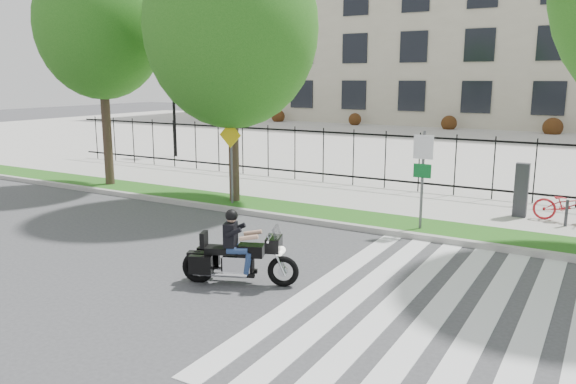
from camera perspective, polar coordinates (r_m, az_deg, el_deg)
The scene contains 14 objects.
ground at distance 12.04m, azimuth -6.05°, elevation -7.65°, with size 120.00×120.00×0.00m, color #3D3D40.
curb at distance 15.36m, azimuth 3.01°, elevation -3.06°, with size 60.00×0.20×0.15m, color #9E9D95.
grass_verge at distance 16.10m, azimuth 4.40°, elevation -2.39°, with size 60.00×1.50×0.15m, color #1C5214.
sidewalk at distance 18.33m, azimuth 7.82°, elevation -0.75°, with size 60.00×3.50×0.15m, color #ADAAA1.
plaza at distance 35.02m, azimuth 18.93°, elevation 4.55°, with size 80.00×34.00×0.10m, color #ADAAA1.
crosswalk_stripes at distance 10.14m, azimuth 17.08°, elevation -11.86°, with size 5.70×8.00×0.01m, color silver, non-canonical shape.
iron_fence at distance 19.74m, azimuth 9.85°, elevation 3.25°, with size 30.00×0.06×2.00m, color black, non-canonical shape.
office_building at distance 54.80m, azimuth 24.02°, elevation 16.91°, with size 60.00×21.90×20.15m.
lamp_post_left at distance 28.28m, azimuth -11.57°, elevation 9.83°, with size 1.06×0.70×4.25m.
street_tree_0 at distance 21.16m, azimuth -18.55°, elevation 15.71°, with size 4.40×4.40×8.08m.
street_tree_1 at distance 17.42m, azimuth -5.78°, elevation 16.26°, with size 5.19×5.19×8.24m.
sign_pole_regulatory at distance 14.47m, azimuth 13.52°, elevation 2.47°, with size 0.50×0.09×2.50m.
sign_pole_warning at distance 17.11m, azimuth -5.81°, elevation 4.10°, with size 0.78×0.09×2.49m.
motorcycle_rider at distance 10.92m, azimuth -5.02°, elevation -6.36°, with size 2.20×1.18×1.79m.
Camera 1 is at (6.77, -9.13, 3.95)m, focal length 35.00 mm.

